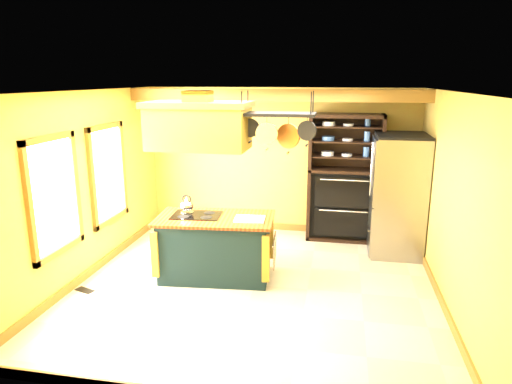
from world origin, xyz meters
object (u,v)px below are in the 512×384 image
(refrigerator, at_px, (397,197))
(hutch, at_px, (344,191))
(kitchen_island, at_px, (215,246))
(pot_rack, at_px, (278,121))
(range_hood, at_px, (199,124))

(refrigerator, relative_size, hutch, 0.86)
(kitchen_island, distance_m, pot_rack, 2.05)
(pot_rack, distance_m, hutch, 2.67)
(hutch, bearing_deg, pot_rack, -114.21)
(kitchen_island, relative_size, pot_rack, 1.66)
(kitchen_island, bearing_deg, hutch, 43.57)
(refrigerator, bearing_deg, kitchen_island, -150.47)
(range_hood, relative_size, pot_rack, 1.37)
(kitchen_island, bearing_deg, refrigerator, 24.71)
(refrigerator, xyz_separation_m, hutch, (-0.86, 0.54, -0.07))
(refrigerator, bearing_deg, range_hood, -152.17)
(pot_rack, relative_size, refrigerator, 0.54)
(kitchen_island, relative_size, refrigerator, 0.90)
(refrigerator, bearing_deg, hutch, 147.94)
(kitchen_island, relative_size, range_hood, 1.22)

